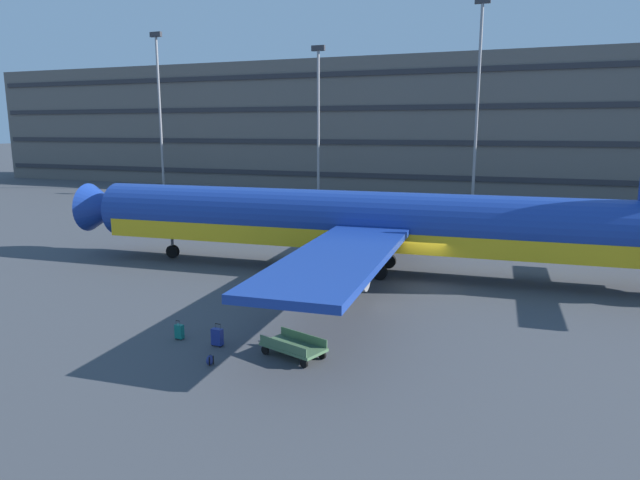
% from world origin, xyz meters
% --- Properties ---
extents(ground_plane, '(600.00, 600.00, 0.00)m').
position_xyz_m(ground_plane, '(0.00, 0.00, 0.00)').
color(ground_plane, '#424449').
extents(terminal_structure, '(170.51, 14.46, 18.98)m').
position_xyz_m(terminal_structure, '(0.00, 53.57, 9.49)').
color(terminal_structure, '#605B56').
rests_on(terminal_structure, ground_plane).
extents(airliner, '(42.39, 34.37, 10.71)m').
position_xyz_m(airliner, '(-3.79, 1.35, 3.16)').
color(airliner, navy).
rests_on(airliner, ground_plane).
extents(light_mast_far_left, '(1.80, 0.50, 22.77)m').
position_xyz_m(light_mast_far_left, '(-47.12, 39.78, 13.09)').
color(light_mast_far_left, gray).
rests_on(light_mast_far_left, ground_plane).
extents(light_mast_left, '(1.80, 0.50, 19.68)m').
position_xyz_m(light_mast_left, '(-21.89, 39.78, 11.49)').
color(light_mast_left, gray).
rests_on(light_mast_left, ground_plane).
extents(light_mast_center_left, '(1.80, 0.50, 24.05)m').
position_xyz_m(light_mast_center_left, '(-1.35, 39.78, 13.75)').
color(light_mast_center_left, gray).
rests_on(light_mast_center_left, ground_plane).
extents(suitcase_red, '(0.50, 0.29, 0.96)m').
position_xyz_m(suitcase_red, '(-6.31, -12.98, 0.40)').
color(suitcase_red, navy).
rests_on(suitcase_red, ground_plane).
extents(suitcase_large, '(0.39, 0.26, 0.88)m').
position_xyz_m(suitcase_large, '(-8.25, -12.90, 0.36)').
color(suitcase_large, '#147266').
rests_on(suitcase_large, ground_plane).
extents(backpack_black, '(0.31, 0.39, 0.46)m').
position_xyz_m(backpack_black, '(-5.56, -14.81, 0.20)').
color(backpack_black, navy).
rests_on(backpack_black, ground_plane).
extents(baggage_cart, '(3.34, 2.06, 0.82)m').
position_xyz_m(baggage_cart, '(-2.86, -12.91, 0.43)').
color(baggage_cart, '#4C724C').
rests_on(baggage_cart, ground_plane).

